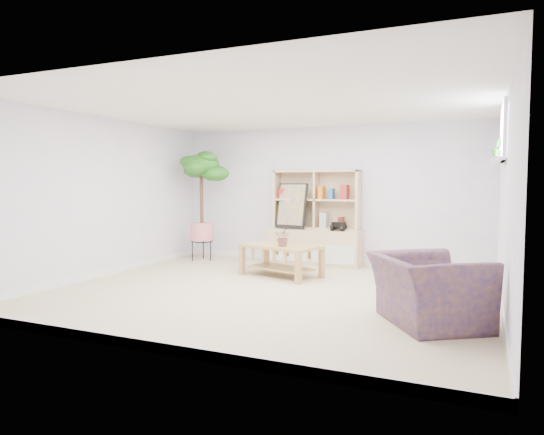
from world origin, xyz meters
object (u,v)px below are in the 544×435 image
at_px(floor_tree, 202,206).
at_px(armchair, 428,285).
at_px(storage_unit, 314,218).
at_px(coffee_table, 281,261).

height_order(floor_tree, armchair, floor_tree).
bearing_deg(floor_tree, armchair, -31.48).
distance_m(storage_unit, floor_tree, 2.07).
height_order(coffee_table, armchair, armchair).
bearing_deg(floor_tree, storage_unit, 10.83).
relative_size(storage_unit, coffee_table, 1.39).
relative_size(coffee_table, floor_tree, 0.58).
height_order(storage_unit, coffee_table, storage_unit).
height_order(storage_unit, armchair, storage_unit).
bearing_deg(coffee_table, storage_unit, 102.38).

